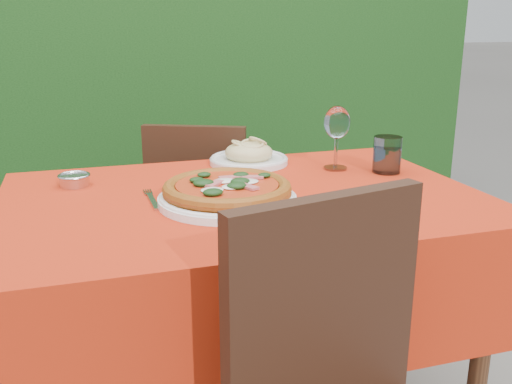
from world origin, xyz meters
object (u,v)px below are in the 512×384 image
object	(u,v)px
water_glass	(387,156)
wine_glass	(337,125)
steel_ramekin	(74,181)
pizza_plate	(227,192)
fork	(153,201)
pasta_plate	(249,156)
chair_far	(202,212)

from	to	relation	value
water_glass	wine_glass	world-z (taller)	wine_glass
steel_ramekin	pizza_plate	bearing A→B (deg)	-37.30
water_glass	fork	bearing A→B (deg)	-172.62
pasta_plate	steel_ramekin	size ratio (longest dim) A/B	3.10
wine_glass	pizza_plate	bearing A→B (deg)	-149.65
wine_glass	fork	world-z (taller)	wine_glass
chair_far	steel_ramekin	xyz separation A→B (m)	(-0.45, -0.46, 0.28)
pizza_plate	steel_ramekin	xyz separation A→B (m)	(-0.37, 0.28, -0.01)
pasta_plate	wine_glass	world-z (taller)	wine_glass
pasta_plate	wine_glass	bearing A→B (deg)	-32.25
wine_glass	pasta_plate	bearing A→B (deg)	147.75
chair_far	wine_glass	bearing A→B (deg)	147.51
wine_glass	steel_ramekin	bearing A→B (deg)	176.99
pasta_plate	water_glass	world-z (taller)	water_glass
fork	steel_ramekin	xyz separation A→B (m)	(-0.19, 0.22, 0.01)
pizza_plate	pasta_plate	xyz separation A→B (m)	(0.17, 0.39, -0.00)
pizza_plate	water_glass	world-z (taller)	water_glass
steel_ramekin	water_glass	bearing A→B (deg)	-7.72
chair_far	pasta_plate	size ratio (longest dim) A/B	3.29
chair_far	wine_glass	world-z (taller)	wine_glass
pasta_plate	steel_ramekin	distance (m)	0.56
chair_far	pizza_plate	world-z (taller)	chair_far
water_glass	pasta_plate	bearing A→B (deg)	147.79
chair_far	fork	distance (m)	0.77
pizza_plate	steel_ramekin	bearing A→B (deg)	142.70
pasta_plate	steel_ramekin	world-z (taller)	pasta_plate
chair_far	fork	world-z (taller)	chair_far
water_glass	fork	xyz separation A→B (m)	(-0.72, -0.09, -0.05)
pizza_plate	wine_glass	xyz separation A→B (m)	(0.41, 0.24, 0.11)
chair_far	fork	size ratio (longest dim) A/B	4.29
pasta_plate	water_glass	bearing A→B (deg)	-32.21
pasta_plate	fork	distance (m)	0.48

